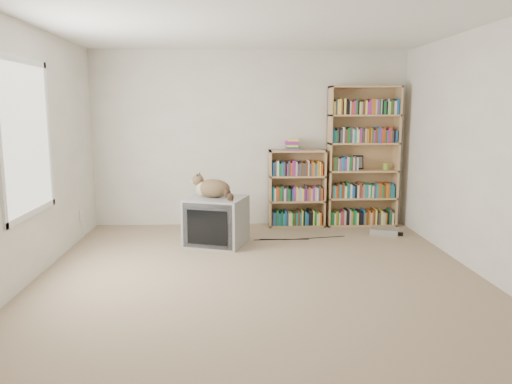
{
  "coord_description": "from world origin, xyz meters",
  "views": [
    {
      "loc": [
        -0.28,
        -4.71,
        1.68
      ],
      "look_at": [
        0.01,
        1.0,
        0.72
      ],
      "focal_mm": 35.0,
      "sensor_mm": 36.0,
      "label": 1
    }
  ],
  "objects_px": {
    "cat": "(216,191)",
    "dvd_player": "(385,231)",
    "bookcase_tall": "(362,161)",
    "crt_tv": "(217,221)",
    "bookcase_short": "(297,191)"
  },
  "relations": [
    {
      "from": "cat",
      "to": "dvd_player",
      "type": "xyz_separation_m",
      "value": [
        2.26,
        0.42,
        -0.64
      ]
    },
    {
      "from": "bookcase_tall",
      "to": "crt_tv",
      "type": "bearing_deg",
      "value": -155.01
    },
    {
      "from": "cat",
      "to": "bookcase_tall",
      "type": "xyz_separation_m",
      "value": [
        2.08,
        1.0,
        0.26
      ]
    },
    {
      "from": "crt_tv",
      "to": "cat",
      "type": "distance_m",
      "value": 0.38
    },
    {
      "from": "cat",
      "to": "crt_tv",
      "type": "bearing_deg",
      "value": 99.96
    },
    {
      "from": "cat",
      "to": "bookcase_short",
      "type": "distance_m",
      "value": 1.52
    },
    {
      "from": "bookcase_short",
      "to": "crt_tv",
      "type": "bearing_deg",
      "value": -139.49
    },
    {
      "from": "cat",
      "to": "bookcase_short",
      "type": "xyz_separation_m",
      "value": [
        1.13,
        1.0,
        -0.17
      ]
    },
    {
      "from": "crt_tv",
      "to": "bookcase_short",
      "type": "relative_size",
      "value": 0.77
    },
    {
      "from": "cat",
      "to": "dvd_player",
      "type": "relative_size",
      "value": 1.6
    },
    {
      "from": "crt_tv",
      "to": "bookcase_short",
      "type": "height_order",
      "value": "bookcase_short"
    },
    {
      "from": "crt_tv",
      "to": "bookcase_tall",
      "type": "relative_size",
      "value": 0.42
    },
    {
      "from": "bookcase_short",
      "to": "cat",
      "type": "bearing_deg",
      "value": -138.59
    },
    {
      "from": "crt_tv",
      "to": "dvd_player",
      "type": "xyz_separation_m",
      "value": [
        2.26,
        0.38,
        -0.25
      ]
    },
    {
      "from": "dvd_player",
      "to": "crt_tv",
      "type": "bearing_deg",
      "value": -147.66
    }
  ]
}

